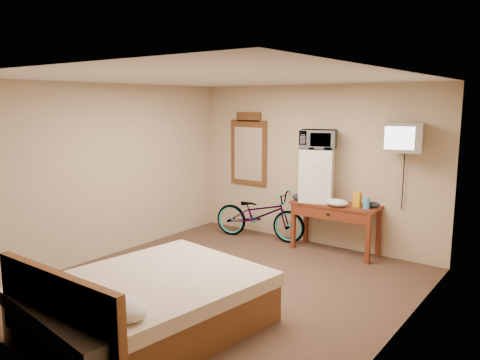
{
  "coord_description": "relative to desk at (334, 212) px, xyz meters",
  "views": [
    {
      "loc": [
        3.42,
        -4.23,
        2.24
      ],
      "look_at": [
        -0.24,
        0.7,
        1.21
      ],
      "focal_mm": 35.0,
      "sensor_mm": 36.0,
      "label": 1
    }
  ],
  "objects": [
    {
      "name": "desk",
      "position": [
        0.0,
        0.0,
        0.0
      ],
      "size": [
        1.31,
        0.55,
        0.75
      ],
      "color": "maroon",
      "rests_on": "floor"
    },
    {
      "name": "cloth_dark_a",
      "position": [
        -0.52,
        -0.09,
        0.18
      ],
      "size": [
        0.28,
        0.21,
        0.1
      ],
      "primitive_type": "ellipsoid",
      "color": "black",
      "rests_on": "desk"
    },
    {
      "name": "bicycle",
      "position": [
        -1.3,
        -0.05,
        -0.22
      ],
      "size": [
        1.63,
        0.84,
        0.82
      ],
      "primitive_type": "imported",
      "rotation": [
        0.0,
        0.0,
        1.77
      ],
      "color": "black",
      "rests_on": "floor"
    },
    {
      "name": "crt_television",
      "position": [
        0.95,
        0.02,
        1.15
      ],
      "size": [
        0.53,
        0.62,
        0.39
      ],
      "color": "black",
      "rests_on": "room"
    },
    {
      "name": "cloth_dark_b",
      "position": [
        0.55,
        0.1,
        0.17
      ],
      "size": [
        0.19,
        0.15,
        0.08
      ],
      "primitive_type": "ellipsoid",
      "color": "black",
      "rests_on": "desk"
    },
    {
      "name": "wall_mirror",
      "position": [
        -1.75,
        0.27,
        0.79
      ],
      "size": [
        0.73,
        0.04,
        1.24
      ],
      "color": "brown",
      "rests_on": "room"
    },
    {
      "name": "snack_bag",
      "position": [
        0.35,
        0.0,
        0.23
      ],
      "size": [
        0.12,
        0.08,
        0.22
      ],
      "primitive_type": "cube",
      "rotation": [
        0.0,
        0.0,
        -0.14
      ],
      "color": "orange",
      "rests_on": "desk"
    },
    {
      "name": "microwave",
      "position": [
        -0.32,
        0.03,
        1.06
      ],
      "size": [
        0.61,
        0.51,
        0.29
      ],
      "primitive_type": "imported",
      "rotation": [
        0.0,
        0.0,
        0.35
      ],
      "color": "white",
      "rests_on": "mini_fridge"
    },
    {
      "name": "cloth_cream",
      "position": [
        0.1,
        -0.13,
        0.18
      ],
      "size": [
        0.34,
        0.26,
        0.11
      ],
      "primitive_type": "ellipsoid",
      "color": "silver",
      "rests_on": "desk"
    },
    {
      "name": "room",
      "position": [
        -0.53,
        -2.0,
        0.63
      ],
      "size": [
        4.6,
        4.64,
        2.5
      ],
      "color": "#493324",
      "rests_on": "ground"
    },
    {
      "name": "mini_fridge",
      "position": [
        -0.32,
        0.03,
        0.52
      ],
      "size": [
        0.61,
        0.59,
        0.79
      ],
      "color": "white",
      "rests_on": "desk"
    },
    {
      "name": "blue_cup",
      "position": [
        0.49,
        -0.01,
        0.2
      ],
      "size": [
        0.09,
        0.09,
        0.16
      ],
      "primitive_type": "cylinder",
      "color": "#439DE6",
      "rests_on": "desk"
    },
    {
      "name": "bed",
      "position": [
        -0.41,
        -3.37,
        -0.33
      ],
      "size": [
        1.93,
        2.39,
        0.9
      ],
      "color": "brown",
      "rests_on": "floor"
    }
  ]
}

